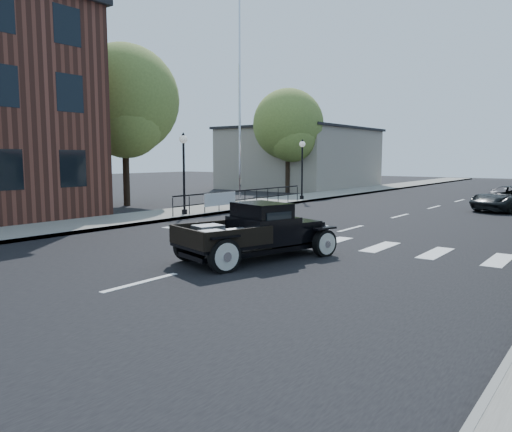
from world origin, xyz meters
The scene contains 14 objects.
ground centered at (0.00, 0.00, 0.00)m, with size 120.00×120.00×0.00m, color black.
road centered at (0.00, 15.00, 0.01)m, with size 14.00×80.00×0.02m, color black.
road_markings centered at (0.00, 10.00, 0.00)m, with size 12.00×60.00×0.06m, color silver, non-canonical shape.
sidewalk_left centered at (-8.50, 15.00, 0.07)m, with size 3.00×80.00×0.15m, color gray.
low_building_left centered at (-15.00, 28.00, 2.50)m, with size 10.00×12.00×5.00m, color #ABA28F.
railing centered at (-7.30, 10.00, 0.65)m, with size 0.08×10.00×1.00m, color black, non-canonical shape.
banner centered at (-7.22, 8.00, 0.45)m, with size 0.04×2.20×0.60m, color silver, non-canonical shape.
lamp_post_b centered at (-7.60, 6.00, 1.95)m, with size 0.36×0.36×3.59m, color black, non-canonical shape.
lamp_post_c centered at (-7.60, 16.00, 1.95)m, with size 0.36×0.36×3.59m, color black, non-canonical shape.
flagpole centered at (-9.20, 12.00, 6.49)m, with size 0.12×0.12×12.68m, color silver.
big_tree_near centered at (-14.00, 8.00, 4.36)m, with size 5.94×5.94×8.72m, color olive, non-canonical shape.
big_tree_far centered at (-12.50, 22.00, 3.88)m, with size 5.29×5.29×7.77m, color olive, non-canonical shape.
hotrod_pickup centered at (0.47, 0.43, 0.76)m, with size 2.03×4.36×1.51m, color black, non-canonical shape.
second_car centered at (3.57, 17.29, 0.62)m, with size 2.05×4.44×1.23m, color black.
Camera 1 is at (8.06, -9.81, 2.64)m, focal length 35.00 mm.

